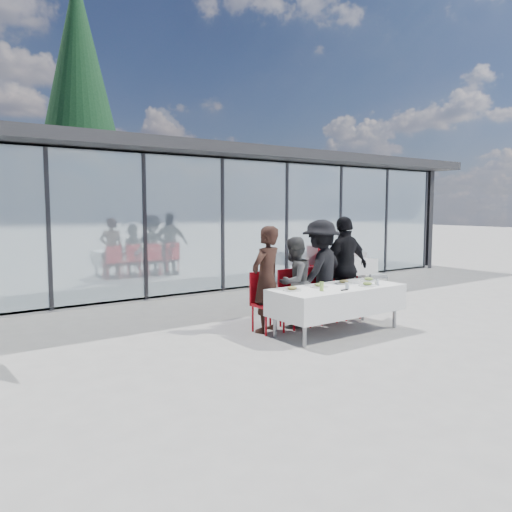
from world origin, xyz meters
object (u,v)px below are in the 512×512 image
(folded_eyeglasses, at_px, (344,290))
(spare_chair_a, at_px, (354,259))
(lounger, at_px, (364,270))
(diner_c, at_px, (321,271))
(conifer_tree, at_px, (80,99))
(diner_chair_c, at_px, (319,291))
(spare_table_right, at_px, (353,266))
(diner_chair_a, at_px, (265,299))
(diner_d, at_px, (345,267))
(plate_c, at_px, (344,282))
(plate_extra, at_px, (367,284))
(dining_table, at_px, (337,300))
(plate_d, at_px, (369,280))
(plate_a, at_px, (292,289))
(diner_a, at_px, (266,279))
(diner_chair_d, at_px, (343,288))
(spare_chair_b, at_px, (318,262))
(plate_b, at_px, (319,286))
(diner_b, at_px, (294,282))
(diner_chair_b, at_px, (292,295))

(folded_eyeglasses, bearing_deg, spare_chair_a, 41.92)
(spare_chair_a, xyz_separation_m, lounger, (-0.07, -0.42, -0.28))
(diner_c, xyz_separation_m, conifer_tree, (-0.32, 12.59, 5.08))
(diner_chair_c, xyz_separation_m, spare_table_right, (3.25, 2.24, 0.02))
(diner_chair_a, xyz_separation_m, diner_d, (1.79, -0.04, 0.39))
(diner_chair_a, distance_m, diner_c, 1.25)
(plate_c, distance_m, spare_chair_a, 6.20)
(plate_extra, bearing_deg, diner_c, 99.48)
(folded_eyeglasses, distance_m, lounger, 6.57)
(plate_extra, bearing_deg, lounger, 42.63)
(dining_table, xyz_separation_m, plate_d, (0.88, 0.13, 0.24))
(dining_table, distance_m, diner_chair_c, 0.81)
(plate_d, xyz_separation_m, plate_extra, (-0.42, -0.35, 0.00))
(diner_d, distance_m, spare_chair_a, 5.41)
(plate_a, relative_size, conifer_tree, 0.03)
(plate_c, xyz_separation_m, spare_chair_a, (4.64, 4.11, -0.24))
(diner_chair_c, height_order, plate_a, diner_chair_c)
(diner_a, relative_size, conifer_tree, 0.16)
(diner_chair_d, bearing_deg, conifer_tree, 94.18)
(plate_d, height_order, plate_extra, same)
(folded_eyeglasses, bearing_deg, spare_chair_b, 51.09)
(diner_c, xyz_separation_m, plate_b, (-0.57, -0.57, -0.13))
(plate_b, xyz_separation_m, plate_c, (0.58, 0.03, 0.00))
(plate_c, xyz_separation_m, plate_extra, (0.14, -0.39, 0.00))
(plate_a, bearing_deg, diner_a, 96.67)
(diner_chair_a, relative_size, plate_a, 3.36)
(spare_table_right, relative_size, conifer_tree, 0.08)
(spare_table_right, height_order, conifer_tree, conifer_tree)
(plate_d, distance_m, spare_chair_a, 5.82)
(plate_extra, xyz_separation_m, folded_eyeglasses, (-0.62, -0.10, -0.02))
(diner_b, bearing_deg, diner_c, 161.26)
(diner_c, bearing_deg, plate_b, 26.16)
(diner_d, bearing_deg, spare_chair_b, -127.74)
(diner_chair_c, distance_m, plate_a, 1.31)
(dining_table, relative_size, spare_chair_a, 2.32)
(plate_d, relative_size, spare_chair_b, 0.30)
(diner_c, bearing_deg, plate_extra, 80.63)
(diner_chair_b, height_order, diner_chair_d, same)
(spare_chair_a, bearing_deg, diner_chair_d, -139.00)
(plate_c, xyz_separation_m, conifer_tree, (-0.33, 13.14, 5.21))
(diner_chair_a, xyz_separation_m, lounger, (5.78, 3.10, -0.28))
(diner_a, relative_size, spare_chair_a, 1.77)
(diner_chair_b, relative_size, spare_chair_b, 1.00)
(folded_eyeglasses, relative_size, spare_chair_b, 0.14)
(diner_c, relative_size, lounger, 1.24)
(diner_chair_a, relative_size, folded_eyeglasses, 6.96)
(diner_chair_a, height_order, spare_table_right, diner_chair_a)
(lounger, height_order, conifer_tree, conifer_tree)
(diner_c, relative_size, conifer_tree, 0.17)
(diner_c, height_order, spare_chair_a, diner_c)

